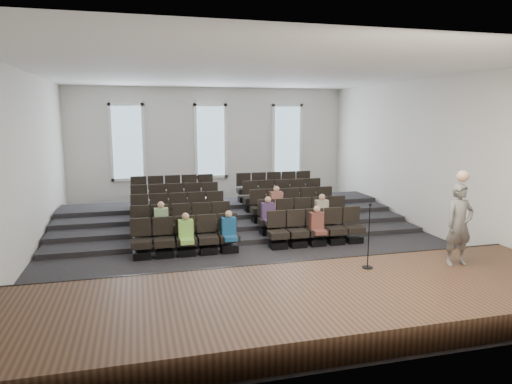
% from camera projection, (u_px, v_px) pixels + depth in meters
% --- Properties ---
extents(ground, '(14.00, 14.00, 0.00)m').
position_uv_depth(ground, '(249.00, 244.00, 13.66)').
color(ground, black).
rests_on(ground, ground).
extents(ceiling, '(12.00, 14.00, 0.02)m').
position_uv_depth(ceiling, '(249.00, 72.00, 12.82)').
color(ceiling, white).
rests_on(ceiling, ground).
extents(wall_back, '(12.00, 0.04, 5.00)m').
position_uv_depth(wall_back, '(211.00, 146.00, 19.94)').
color(wall_back, silver).
rests_on(wall_back, ground).
extents(wall_front, '(12.00, 0.04, 5.00)m').
position_uv_depth(wall_front, '(365.00, 208.00, 6.55)').
color(wall_front, silver).
rests_on(wall_front, ground).
extents(wall_left, '(0.04, 14.00, 5.00)m').
position_uv_depth(wall_left, '(22.00, 167.00, 11.74)').
color(wall_left, silver).
rests_on(wall_left, ground).
extents(wall_right, '(0.04, 14.00, 5.00)m').
position_uv_depth(wall_right, '(429.00, 156.00, 14.75)').
color(wall_right, silver).
rests_on(wall_right, ground).
extents(stage, '(11.80, 3.60, 0.50)m').
position_uv_depth(stage, '(312.00, 303.00, 8.75)').
color(stage, '#4C3220').
rests_on(stage, ground).
extents(stage_lip, '(11.80, 0.06, 0.52)m').
position_uv_depth(stage_lip, '(284.00, 273.00, 10.44)').
color(stage_lip, black).
rests_on(stage_lip, ground).
extents(risers, '(11.80, 4.80, 0.60)m').
position_uv_depth(risers, '(228.00, 216.00, 16.65)').
color(risers, black).
rests_on(risers, ground).
extents(seating_rows, '(6.80, 4.70, 1.67)m').
position_uv_depth(seating_rows, '(238.00, 212.00, 15.01)').
color(seating_rows, black).
rests_on(seating_rows, ground).
extents(windows, '(8.44, 0.10, 3.24)m').
position_uv_depth(windows, '(211.00, 141.00, 19.84)').
color(windows, white).
rests_on(windows, wall_back).
extents(audience, '(5.45, 2.64, 1.10)m').
position_uv_depth(audience, '(254.00, 217.00, 13.72)').
color(audience, '#90D454').
rests_on(audience, seating_rows).
extents(speaker, '(0.68, 0.45, 1.85)m').
position_uv_depth(speaker, '(459.00, 225.00, 10.12)').
color(speaker, '#5F5C5A').
rests_on(speaker, stage).
extents(mic_stand, '(0.24, 0.24, 1.45)m').
position_uv_depth(mic_stand, '(368.00, 249.00, 9.97)').
color(mic_stand, black).
rests_on(mic_stand, stage).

